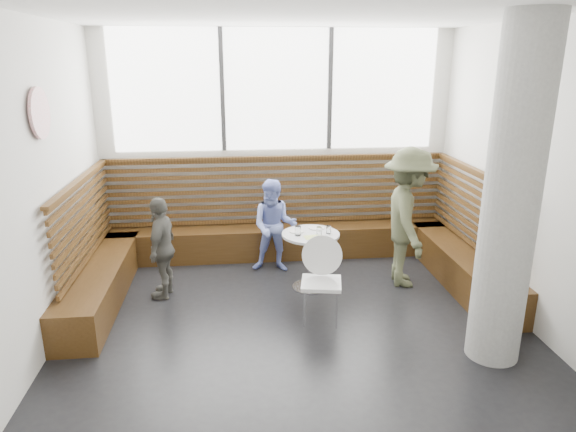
{
  "coord_description": "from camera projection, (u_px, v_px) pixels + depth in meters",
  "views": [
    {
      "loc": [
        -0.62,
        -4.81,
        2.82
      ],
      "look_at": [
        0.0,
        1.0,
        1.0
      ],
      "focal_mm": 32.0,
      "sensor_mm": 36.0,
      "label": 1
    }
  ],
  "objects": [
    {
      "name": "room",
      "position": [
        299.0,
        187.0,
        4.99
      ],
      "size": [
        5.0,
        5.0,
        3.2
      ],
      "color": "silver",
      "rests_on": "ground"
    },
    {
      "name": "booth",
      "position": [
        282.0,
        241.0,
        7.03
      ],
      "size": [
        5.0,
        2.5,
        1.44
      ],
      "color": "#3A240E",
      "rests_on": "ground"
    },
    {
      "name": "concrete_column",
      "position": [
        511.0,
        198.0,
        4.61
      ],
      "size": [
        0.5,
        0.5,
        3.2
      ],
      "primitive_type": "cylinder",
      "color": "gray",
      "rests_on": "ground"
    },
    {
      "name": "wall_art",
      "position": [
        40.0,
        113.0,
        4.91
      ],
      "size": [
        0.03,
        0.5,
        0.5
      ],
      "primitive_type": "cylinder",
      "rotation": [
        0.0,
        1.57,
        0.0
      ],
      "color": "white",
      "rests_on": "room"
    },
    {
      "name": "cafe_table",
      "position": [
        310.0,
        249.0,
        6.38
      ],
      "size": [
        0.71,
        0.71,
        0.74
      ],
      "color": "silver",
      "rests_on": "ground"
    },
    {
      "name": "cafe_chair",
      "position": [
        320.0,
        273.0,
        5.62
      ],
      "size": [
        0.45,
        0.44,
        0.94
      ],
      "rotation": [
        0.0,
        0.0,
        -0.19
      ],
      "color": "white",
      "rests_on": "ground"
    },
    {
      "name": "adult_man",
      "position": [
        408.0,
        218.0,
        6.43
      ],
      "size": [
        0.81,
        1.23,
        1.77
      ],
      "primitive_type": "imported",
      "rotation": [
        0.0,
        0.0,
        1.43
      ],
      "color": "#4C5136",
      "rests_on": "ground"
    },
    {
      "name": "child_back",
      "position": [
        274.0,
        226.0,
        6.9
      ],
      "size": [
        0.69,
        0.58,
        1.28
      ],
      "primitive_type": "imported",
      "rotation": [
        0.0,
        0.0,
        -0.16
      ],
      "color": "#8799EA",
      "rests_on": "ground"
    },
    {
      "name": "child_left",
      "position": [
        162.0,
        247.0,
        6.16
      ],
      "size": [
        0.43,
        0.78,
        1.25
      ],
      "primitive_type": "imported",
      "rotation": [
        0.0,
        0.0,
        -1.75
      ],
      "color": "#595850",
      "rests_on": "ground"
    },
    {
      "name": "plate_near",
      "position": [
        296.0,
        231.0,
        6.38
      ],
      "size": [
        0.18,
        0.18,
        0.01
      ],
      "primitive_type": "cylinder",
      "color": "white",
      "rests_on": "cafe_table"
    },
    {
      "name": "plate_far",
      "position": [
        316.0,
        228.0,
        6.5
      ],
      "size": [
        0.2,
        0.2,
        0.01
      ],
      "primitive_type": "cylinder",
      "color": "white",
      "rests_on": "cafe_table"
    },
    {
      "name": "glass_left",
      "position": [
        298.0,
        231.0,
        6.23
      ],
      "size": [
        0.08,
        0.08,
        0.12
      ],
      "primitive_type": "cylinder",
      "color": "white",
      "rests_on": "cafe_table"
    },
    {
      "name": "glass_mid",
      "position": [
        319.0,
        231.0,
        6.24
      ],
      "size": [
        0.07,
        0.07,
        0.11
      ],
      "primitive_type": "cylinder",
      "color": "white",
      "rests_on": "cafe_table"
    },
    {
      "name": "glass_right",
      "position": [
        329.0,
        230.0,
        6.3
      ],
      "size": [
        0.06,
        0.06,
        0.1
      ],
      "primitive_type": "cylinder",
      "color": "white",
      "rests_on": "cafe_table"
    },
    {
      "name": "menu_card",
      "position": [
        313.0,
        237.0,
        6.18
      ],
      "size": [
        0.23,
        0.18,
        0.0
      ],
      "primitive_type": "cube",
      "rotation": [
        0.0,
        0.0,
        0.13
      ],
      "color": "#A5C64C",
      "rests_on": "cafe_table"
    }
  ]
}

